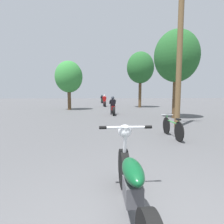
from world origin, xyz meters
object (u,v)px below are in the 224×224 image
(roadside_tree_right_far, at_px, (140,68))
(bicycle_parked, at_px, (172,128))
(motorcycle_foreground, at_px, (132,183))
(motorcycle_rider_mid, at_px, (104,102))
(utility_pole, at_px, (180,53))
(roadside_tree_left, at_px, (69,77))
(roadside_tree_right_near, at_px, (177,57))
(motorcycle_rider_far, at_px, (102,100))
(motorcycle_rider_lead, at_px, (113,108))

(roadside_tree_right_far, height_order, bicycle_parked, roadside_tree_right_far)
(motorcycle_foreground, distance_m, motorcycle_rider_mid, 19.30)
(utility_pole, xyz_separation_m, motorcycle_foreground, (-3.13, -5.66, -2.90))
(utility_pole, bearing_deg, bicycle_parked, -118.56)
(roadside_tree_right_far, bearing_deg, motorcycle_foreground, -103.25)
(utility_pole, bearing_deg, roadside_tree_left, 124.62)
(roadside_tree_right_near, relative_size, motorcycle_foreground, 2.49)
(motorcycle_rider_mid, bearing_deg, utility_pole, -77.70)
(utility_pole, relative_size, roadside_tree_right_far, 1.05)
(roadside_tree_right_far, relative_size, motorcycle_foreground, 2.85)
(roadside_tree_right_near, distance_m, motorcycle_rider_far, 19.60)
(roadside_tree_right_near, xyz_separation_m, motorcycle_rider_mid, (-4.14, 10.70, -3.25))
(utility_pole, relative_size, bicycle_parked, 3.77)
(motorcycle_foreground, height_order, bicycle_parked, motorcycle_foreground)
(motorcycle_rider_mid, relative_size, motorcycle_rider_far, 1.02)
(roadside_tree_right_near, height_order, roadside_tree_left, roadside_tree_right_near)
(motorcycle_foreground, distance_m, bicycle_parked, 4.38)
(utility_pole, distance_m, bicycle_parked, 3.64)
(roadside_tree_left, bearing_deg, roadside_tree_right_far, 18.53)
(roadside_tree_right_far, height_order, motorcycle_rider_lead, roadside_tree_right_far)
(motorcycle_rider_lead, bearing_deg, motorcycle_foreground, -92.93)
(motorcycle_foreground, bearing_deg, bicycle_parked, 60.88)
(motorcycle_rider_mid, bearing_deg, bicycle_parked, -82.72)
(motorcycle_rider_far, xyz_separation_m, bicycle_parked, (2.20, -23.60, -0.18))
(motorcycle_rider_lead, bearing_deg, bicycle_parked, -77.19)
(motorcycle_rider_mid, bearing_deg, roadside_tree_right_near, -68.86)
(utility_pole, height_order, motorcycle_rider_far, utility_pole)
(motorcycle_rider_far, bearing_deg, motorcycle_foreground, -89.86)
(roadside_tree_right_near, height_order, motorcycle_rider_far, roadside_tree_right_near)
(roadside_tree_right_near, xyz_separation_m, motorcycle_rider_far, (-4.36, 18.83, -3.25))
(utility_pole, distance_m, motorcycle_rider_far, 22.18)
(motorcycle_rider_far, relative_size, bicycle_parked, 1.17)
(roadside_tree_left, relative_size, motorcycle_foreground, 2.14)
(motorcycle_rider_far, bearing_deg, roadside_tree_right_near, -76.96)
(roadside_tree_right_far, bearing_deg, motorcycle_rider_far, 112.90)
(roadside_tree_right_far, bearing_deg, motorcycle_rider_mid, 155.74)
(roadside_tree_left, xyz_separation_m, motorcycle_foreground, (3.33, -15.01, -2.69))
(motorcycle_rider_far, bearing_deg, utility_pole, -81.65)
(motorcycle_rider_lead, xyz_separation_m, motorcycle_rider_mid, (-0.40, 8.52, 0.01))
(motorcycle_rider_lead, bearing_deg, utility_pole, -63.26)
(utility_pole, bearing_deg, motorcycle_rider_mid, 102.30)
(roadside_tree_left, distance_m, motorcycle_rider_mid, 6.10)
(motorcycle_rider_lead, relative_size, motorcycle_rider_far, 1.03)
(motorcycle_rider_mid, bearing_deg, motorcycle_rider_lead, -87.34)
(motorcycle_rider_lead, xyz_separation_m, motorcycle_rider_far, (-0.62, 16.65, 0.01))
(roadside_tree_left, distance_m, bicycle_parked, 12.75)
(motorcycle_rider_mid, bearing_deg, roadside_tree_left, -129.11)
(roadside_tree_left, relative_size, motorcycle_rider_lead, 2.23)
(motorcycle_rider_far, bearing_deg, bicycle_parked, -84.68)
(utility_pole, relative_size, motorcycle_rider_far, 3.21)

